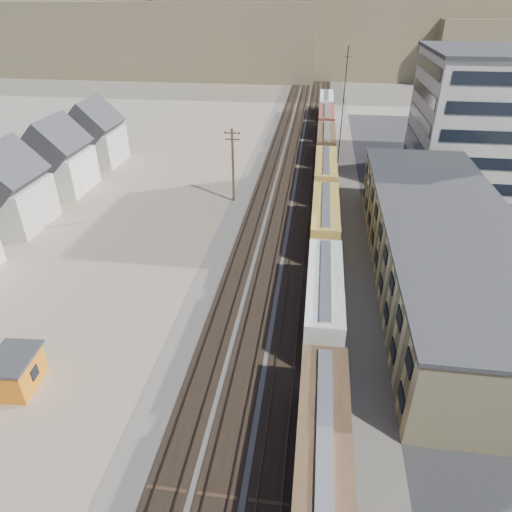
# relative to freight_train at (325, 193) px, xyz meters

# --- Properties ---
(ground) EXTENTS (300.00, 300.00, 0.00)m
(ground) POSITION_rel_freight_train_xyz_m (-3.80, -39.90, -2.79)
(ground) COLOR #6B6356
(ground) RESTS_ON ground
(ballast_bed) EXTENTS (18.00, 200.00, 0.06)m
(ballast_bed) POSITION_rel_freight_train_xyz_m (-3.80, 10.10, -2.76)
(ballast_bed) COLOR #4C4742
(ballast_bed) RESTS_ON ground
(dirt_yard) EXTENTS (24.00, 180.00, 0.03)m
(dirt_yard) POSITION_rel_freight_train_xyz_m (-23.80, 0.10, -2.78)
(dirt_yard) COLOR #836F5A
(dirt_yard) RESTS_ON ground
(asphalt_lot) EXTENTS (26.00, 120.00, 0.04)m
(asphalt_lot) POSITION_rel_freight_train_xyz_m (18.20, -4.90, -2.77)
(asphalt_lot) COLOR #232326
(asphalt_lot) RESTS_ON ground
(rail_tracks) EXTENTS (11.40, 200.00, 0.24)m
(rail_tracks) POSITION_rel_freight_train_xyz_m (-4.35, 10.10, -2.68)
(rail_tracks) COLOR black
(rail_tracks) RESTS_ON ground
(freight_train) EXTENTS (3.00, 119.74, 4.46)m
(freight_train) POSITION_rel_freight_train_xyz_m (0.00, 0.00, 0.00)
(freight_train) COLOR black
(freight_train) RESTS_ON ground
(warehouse) EXTENTS (12.40, 40.40, 7.25)m
(warehouse) POSITION_rel_freight_train_xyz_m (11.18, -14.90, 0.86)
(warehouse) COLOR tan
(warehouse) RESTS_ON ground
(office_tower) EXTENTS (22.60, 18.60, 18.45)m
(office_tower) POSITION_rel_freight_train_xyz_m (24.15, 15.05, 6.47)
(office_tower) COLOR #9E998E
(office_tower) RESTS_ON ground
(utility_pole_north) EXTENTS (2.20, 0.32, 10.00)m
(utility_pole_north) POSITION_rel_freight_train_xyz_m (-12.30, 2.10, 2.50)
(utility_pole_north) COLOR #382619
(utility_pole_north) RESTS_ON ground
(radio_mast) EXTENTS (1.20, 0.16, 18.00)m
(radio_mast) POSITION_rel_freight_train_xyz_m (2.20, 20.10, 6.33)
(radio_mast) COLOR black
(radio_mast) RESTS_ON ground
(hills_north) EXTENTS (265.00, 80.00, 32.00)m
(hills_north) POSITION_rel_freight_train_xyz_m (-3.63, 128.02, 11.31)
(hills_north) COLOR brown
(hills_north) RESTS_ON ground
(maintenance_shed) EXTENTS (3.29, 4.11, 2.86)m
(maintenance_shed) POSITION_rel_freight_train_xyz_m (-21.90, -33.46, -1.33)
(maintenance_shed) COLOR #BF6412
(maintenance_shed) RESTS_ON ground
(parked_car_blue) EXTENTS (6.04, 5.39, 1.56)m
(parked_car_blue) POSITION_rel_freight_train_xyz_m (21.89, 15.71, -2.02)
(parked_car_blue) COLOR navy
(parked_car_blue) RESTS_ON ground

